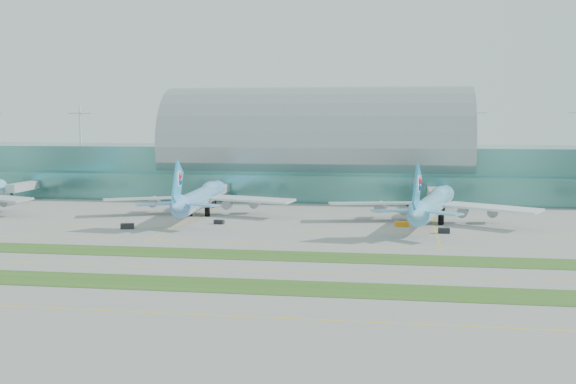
# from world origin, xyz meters

# --- Properties ---
(ground) EXTENTS (700.00, 700.00, 0.00)m
(ground) POSITION_xyz_m (0.00, 0.00, 0.00)
(ground) COLOR gray
(ground) RESTS_ON ground
(terminal) EXTENTS (340.00, 69.10, 36.00)m
(terminal) POSITION_xyz_m (0.01, 128.79, 14.23)
(terminal) COLOR #3D7A75
(terminal) RESTS_ON ground
(grass_strip_near) EXTENTS (420.00, 12.00, 0.08)m
(grass_strip_near) POSITION_xyz_m (0.00, -28.00, 0.04)
(grass_strip_near) COLOR #2D591E
(grass_strip_near) RESTS_ON ground
(grass_strip_far) EXTENTS (420.00, 12.00, 0.08)m
(grass_strip_far) POSITION_xyz_m (0.00, 2.00, 0.04)
(grass_strip_far) COLOR #2D591E
(grass_strip_far) RESTS_ON ground
(taxiline_a) EXTENTS (420.00, 0.35, 0.01)m
(taxiline_a) POSITION_xyz_m (0.00, -48.00, 0.01)
(taxiline_a) COLOR yellow
(taxiline_a) RESTS_ON ground
(taxiline_b) EXTENTS (420.00, 0.35, 0.01)m
(taxiline_b) POSITION_xyz_m (0.00, -14.00, 0.01)
(taxiline_b) COLOR yellow
(taxiline_b) RESTS_ON ground
(taxiline_c) EXTENTS (420.00, 0.35, 0.01)m
(taxiline_c) POSITION_xyz_m (0.00, 18.00, 0.01)
(taxiline_c) COLOR yellow
(taxiline_c) RESTS_ON ground
(taxiline_d) EXTENTS (420.00, 0.35, 0.01)m
(taxiline_d) POSITION_xyz_m (0.00, 40.00, 0.01)
(taxiline_d) COLOR yellow
(taxiline_d) RESTS_ON ground
(airliner_b) EXTENTS (61.79, 70.30, 19.34)m
(airliner_b) POSITION_xyz_m (-30.18, 67.31, 5.97)
(airliner_b) COLOR #6BACEB
(airliner_b) RESTS_ON ground
(airliner_c) EXTENTS (61.35, 70.42, 19.46)m
(airliner_c) POSITION_xyz_m (42.74, 61.03, 6.00)
(airliner_c) COLOR #67BDE4
(airliner_c) RESTS_ON ground
(gse_c) EXTENTS (4.02, 2.78, 1.51)m
(gse_c) POSITION_xyz_m (-42.38, 34.90, 0.75)
(gse_c) COLOR black
(gse_c) RESTS_ON ground
(gse_d) EXTENTS (3.17, 2.01, 1.24)m
(gse_d) POSITION_xyz_m (-19.28, 47.77, 0.62)
(gse_d) COLOR black
(gse_d) RESTS_ON ground
(gse_e) EXTENTS (4.01, 2.36, 1.44)m
(gse_e) POSITION_xyz_m (33.57, 51.20, 0.72)
(gse_e) COLOR orange
(gse_e) RESTS_ON ground
(gse_f) EXTENTS (3.10, 2.01, 1.48)m
(gse_f) POSITION_xyz_m (44.76, 40.56, 0.74)
(gse_f) COLOR black
(gse_f) RESTS_ON ground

